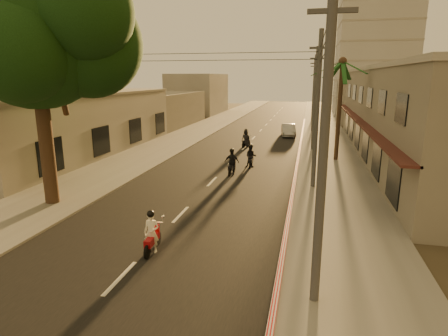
{
  "coord_description": "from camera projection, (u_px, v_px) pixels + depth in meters",
  "views": [
    {
      "loc": [
        5.78,
        -14.06,
        6.43
      ],
      "look_at": [
        1.17,
        6.25,
        1.37
      ],
      "focal_mm": 30.0,
      "sensor_mm": 36.0,
      "label": 1
    }
  ],
  "objects": [
    {
      "name": "scooter_red",
      "position": [
        152.0,
        234.0,
        13.98
      ],
      "size": [
        0.67,
        1.71,
        1.68
      ],
      "rotation": [
        0.0,
        0.0,
        0.06
      ],
      "color": "black",
      "rests_on": "ground"
    },
    {
      "name": "ground",
      "position": [
        165.0,
        231.0,
        16.08
      ],
      "size": [
        160.0,
        160.0,
        0.0
      ],
      "primitive_type": "plane",
      "color": "#383023",
      "rests_on": "ground"
    },
    {
      "name": "filler_left_far",
      "position": [
        198.0,
        94.0,
        67.54
      ],
      "size": [
        8.0,
        14.0,
        7.0
      ],
      "primitive_type": "cube",
      "color": "#ACA59C",
      "rests_on": "ground"
    },
    {
      "name": "sidewalk_right",
      "position": [
        327.0,
        151.0,
        33.41
      ],
      "size": [
        5.0,
        140.0,
        0.12
      ],
      "primitive_type": "cube",
      "color": "slate",
      "rests_on": "ground"
    },
    {
      "name": "filler_right",
      "position": [
        367.0,
        101.0,
        55.0
      ],
      "size": [
        8.0,
        14.0,
        6.0
      ],
      "primitive_type": "cube",
      "color": "#ACA59C",
      "rests_on": "ground"
    },
    {
      "name": "palm_tree",
      "position": [
        342.0,
        67.0,
        27.83
      ],
      "size": [
        5.0,
        5.0,
        8.2
      ],
      "color": "black",
      "rests_on": "ground"
    },
    {
      "name": "utility_poles",
      "position": [
        316.0,
        76.0,
        32.16
      ],
      "size": [
        1.2,
        48.26,
        9.0
      ],
      "color": "#38383A",
      "rests_on": "ground"
    },
    {
      "name": "scooter_mid_a",
      "position": [
        251.0,
        157.0,
        27.37
      ],
      "size": [
        0.84,
        1.73,
        1.69
      ],
      "rotation": [
        0.0,
        0.0,
        0.05
      ],
      "color": "black",
      "rests_on": "ground"
    },
    {
      "name": "shophouse_row",
      "position": [
        416.0,
        114.0,
        29.27
      ],
      "size": [
        8.8,
        34.2,
        7.3
      ],
      "color": "gray",
      "rests_on": "ground"
    },
    {
      "name": "curb_stripe",
      "position": [
        298.0,
        161.0,
        29.17
      ],
      "size": [
        0.2,
        60.0,
        0.2
      ],
      "primitive_type": "cube",
      "color": "red",
      "rests_on": "ground"
    },
    {
      "name": "filler_left_near",
      "position": [
        160.0,
        109.0,
        50.79
      ],
      "size": [
        8.0,
        14.0,
        4.4
      ],
      "primitive_type": "cube",
      "color": "#ACA59C",
      "rests_on": "ground"
    },
    {
      "name": "distant_tower",
      "position": [
        376.0,
        31.0,
        62.4
      ],
      "size": [
        12.1,
        12.1,
        28.0
      ],
      "color": "#B7B5B2",
      "rests_on": "ground"
    },
    {
      "name": "broadleaf_tree",
      "position": [
        43.0,
        32.0,
        17.54
      ],
      "size": [
        9.6,
        8.7,
        12.1
      ],
      "color": "black",
      "rests_on": "ground"
    },
    {
      "name": "scooter_mid_b",
      "position": [
        232.0,
        163.0,
        25.26
      ],
      "size": [
        1.02,
        1.84,
        1.8
      ],
      "rotation": [
        0.0,
        0.0,
        -0.02
      ],
      "color": "black",
      "rests_on": "ground"
    },
    {
      "name": "road",
      "position": [
        244.0,
        148.0,
        35.03
      ],
      "size": [
        10.0,
        140.0,
        0.02
      ],
      "primitive_type": "cube",
      "color": "black",
      "rests_on": "ground"
    },
    {
      "name": "left_building",
      "position": [
        70.0,
        124.0,
        31.74
      ],
      "size": [
        8.2,
        24.2,
        5.2
      ],
      "color": "#ACA59C",
      "rests_on": "ground"
    },
    {
      "name": "scooter_far_a",
      "position": [
        246.0,
        139.0,
        35.3
      ],
      "size": [
        1.04,
        1.73,
        1.72
      ],
      "rotation": [
        0.0,
        0.0,
        -0.25
      ],
      "color": "black",
      "rests_on": "ground"
    },
    {
      "name": "sidewalk_left",
      "position": [
        169.0,
        144.0,
        36.63
      ],
      "size": [
        5.0,
        140.0,
        0.12
      ],
      "primitive_type": "cube",
      "color": "slate",
      "rests_on": "ground"
    },
    {
      "name": "parked_car",
      "position": [
        288.0,
        130.0,
        41.81
      ],
      "size": [
        2.42,
        4.44,
        1.35
      ],
      "primitive_type": "imported",
      "rotation": [
        0.0,
        0.0,
        0.12
      ],
      "color": "#A0A2A8",
      "rests_on": "ground"
    }
  ]
}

